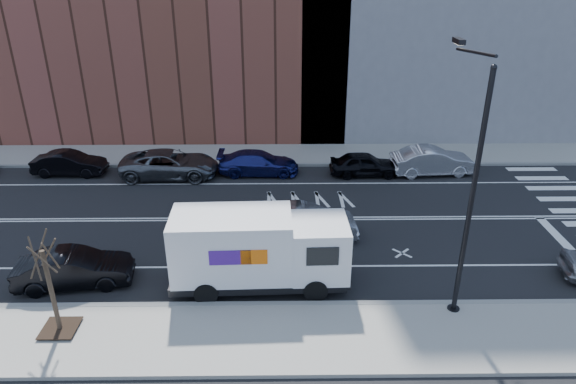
{
  "coord_description": "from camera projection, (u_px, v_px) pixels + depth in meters",
  "views": [
    {
      "loc": [
        0.74,
        -22.59,
        12.0
      ],
      "look_at": [
        1.0,
        0.16,
        1.4
      ],
      "focal_mm": 32.0,
      "sensor_mm": 36.0,
      "label": 1
    }
  ],
  "objects": [
    {
      "name": "ground",
      "position": [
        268.0,
        219.0,
        25.54
      ],
      "size": [
        120.0,
        120.0,
        0.0
      ],
      "primitive_type": "plane",
      "color": "black",
      "rests_on": "ground"
    },
    {
      "name": "sidewalk_near",
      "position": [
        262.0,
        338.0,
        17.53
      ],
      "size": [
        44.0,
        3.6,
        0.15
      ],
      "primitive_type": "cube",
      "color": "gray",
      "rests_on": "ground"
    },
    {
      "name": "sidewalk_far",
      "position": [
        271.0,
        155.0,
        33.49
      ],
      "size": [
        44.0,
        3.6,
        0.15
      ],
      "primitive_type": "cube",
      "color": "gray",
      "rests_on": "ground"
    },
    {
      "name": "curb_near",
      "position": [
        263.0,
        305.0,
        19.16
      ],
      "size": [
        44.0,
        0.25,
        0.17
      ],
      "primitive_type": "cube",
      "color": "gray",
      "rests_on": "ground"
    },
    {
      "name": "curb_far",
      "position": [
        271.0,
        165.0,
        31.85
      ],
      "size": [
        44.0,
        0.25,
        0.17
      ],
      "primitive_type": "cube",
      "color": "gray",
      "rests_on": "ground"
    },
    {
      "name": "road_markings",
      "position": [
        268.0,
        219.0,
        25.54
      ],
      "size": [
        40.0,
        8.6,
        0.01
      ],
      "primitive_type": null,
      "color": "white",
      "rests_on": "ground"
    },
    {
      "name": "streetlight",
      "position": [
        469.0,
        181.0,
        17.2
      ],
      "size": [
        0.44,
        4.02,
        9.34
      ],
      "color": "black",
      "rests_on": "ground"
    },
    {
      "name": "street_tree",
      "position": [
        53.0,
        299.0,
        17.24
      ],
      "size": [
        1.2,
        1.2,
        3.75
      ],
      "color": "black",
      "rests_on": "ground"
    },
    {
      "name": "fedex_van",
      "position": [
        258.0,
        249.0,
        19.77
      ],
      "size": [
        6.95,
        2.63,
        3.14
      ],
      "rotation": [
        0.0,
        0.0,
        0.03
      ],
      "color": "black",
      "rests_on": "ground"
    },
    {
      "name": "far_parked_b",
      "position": [
        69.0,
        163.0,
        30.41
      ],
      "size": [
        4.26,
        1.57,
        1.39
      ],
      "primitive_type": "imported",
      "rotation": [
        0.0,
        0.0,
        1.55
      ],
      "color": "black",
      "rests_on": "ground"
    },
    {
      "name": "far_parked_c",
      "position": [
        170.0,
        164.0,
        30.07
      ],
      "size": [
        5.69,
        2.65,
        1.58
      ],
      "primitive_type": "imported",
      "rotation": [
        0.0,
        0.0,
        1.58
      ],
      "color": "#56595F",
      "rests_on": "ground"
    },
    {
      "name": "far_parked_d",
      "position": [
        258.0,
        163.0,
        30.52
      ],
      "size": [
        4.81,
        2.01,
        1.39
      ],
      "primitive_type": "imported",
      "rotation": [
        0.0,
        0.0,
        1.56
      ],
      "color": "navy",
      "rests_on": "ground"
    },
    {
      "name": "far_parked_e",
      "position": [
        365.0,
        164.0,
        30.32
      ],
      "size": [
        4.12,
        1.7,
        1.4
      ],
      "primitive_type": "imported",
      "rotation": [
        0.0,
        0.0,
        1.58
      ],
      "color": "black",
      "rests_on": "ground"
    },
    {
      "name": "far_parked_f",
      "position": [
        432.0,
        161.0,
        30.46
      ],
      "size": [
        5.03,
        2.11,
        1.62
      ],
      "primitive_type": "imported",
      "rotation": [
        0.0,
        0.0,
        1.65
      ],
      "color": "silver",
      "rests_on": "ground"
    },
    {
      "name": "driving_sedan",
      "position": [
        304.0,
        223.0,
        23.49
      ],
      "size": [
        4.93,
        2.01,
        1.59
      ],
      "primitive_type": "imported",
      "rotation": [
        0.0,
        0.0,
        1.64
      ],
      "color": "#A1A1A6",
      "rests_on": "ground"
    },
    {
      "name": "near_parked_rear_a",
      "position": [
        74.0,
        269.0,
        20.19
      ],
      "size": [
        4.63,
        2.16,
        1.47
      ],
      "primitive_type": "imported",
      "rotation": [
        0.0,
        0.0,
        1.71
      ],
      "color": "black",
      "rests_on": "ground"
    }
  ]
}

